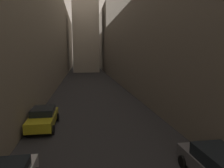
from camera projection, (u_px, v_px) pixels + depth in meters
ground_plane at (89, 84)px, 37.90m from camera, size 264.00×264.00×0.00m
building_block_left at (22, 33)px, 36.61m from camera, size 13.41×108.00×18.88m
building_block_right at (153, 31)px, 40.25m from camera, size 15.27×108.00×20.41m
parked_car_left_far at (43, 118)px, 15.19m from camera, size 2.02×4.22×1.52m
parked_car_right_third at (219, 167)px, 8.51m from camera, size 1.96×4.22×1.56m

